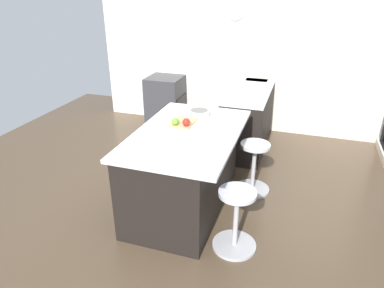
{
  "coord_description": "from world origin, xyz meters",
  "views": [
    {
      "loc": [
        3.06,
        1.13,
        2.41
      ],
      "look_at": [
        -0.19,
        0.07,
        0.8
      ],
      "focal_mm": 32.33,
      "sensor_mm": 36.0,
      "label": 1
    }
  ],
  "objects": [
    {
      "name": "ground_plane",
      "position": [
        0.0,
        0.0,
        0.0
      ],
      "size": [
        7.4,
        7.4,
        0.0
      ],
      "primitive_type": "plane",
      "color": "brown"
    },
    {
      "name": "oven_range",
      "position": [
        -2.5,
        -1.19,
        0.44
      ],
      "size": [
        0.6,
        0.61,
        0.89
      ],
      "color": "#38383D",
      "rests_on": "ground_plane"
    },
    {
      "name": "interior_partition_left",
      "position": [
        -2.85,
        -0.0,
        1.44
      ],
      "size": [
        0.15,
        4.92,
        2.88
      ],
      "color": "silver",
      "rests_on": "ground_plane"
    },
    {
      "name": "fruit_bowl",
      "position": [
        -0.69,
        -0.0,
        0.98
      ],
      "size": [
        0.26,
        0.26,
        0.07
      ],
      "color": "silver",
      "rests_on": "kitchen_island"
    },
    {
      "name": "apple_green",
      "position": [
        -0.28,
        -0.15,
        1.01
      ],
      "size": [
        0.08,
        0.08,
        0.08
      ],
      "primitive_type": "sphere",
      "color": "#609E2D",
      "rests_on": "cutting_board"
    },
    {
      "name": "cutting_board",
      "position": [
        -0.4,
        -0.1,
        0.95
      ],
      "size": [
        0.36,
        0.24,
        0.02
      ],
      "primitive_type": "cube",
      "color": "tan",
      "rests_on": "kitchen_island"
    },
    {
      "name": "kitchen_island",
      "position": [
        -0.19,
        -0.02,
        0.48
      ],
      "size": [
        1.74,
        1.09,
        0.94
      ],
      "color": "black",
      "rests_on": "ground_plane"
    },
    {
      "name": "apple_red",
      "position": [
        -0.29,
        -0.03,
        1.01
      ],
      "size": [
        0.09,
        0.09,
        0.09
      ],
      "primitive_type": "sphere",
      "color": "red",
      "rests_on": "cutting_board"
    },
    {
      "name": "sink_cabinet",
      "position": [
        -2.5,
        0.4,
        0.47
      ],
      "size": [
        2.47,
        0.6,
        1.2
      ],
      "color": "black",
      "rests_on": "ground_plane"
    },
    {
      "name": "stool_middle",
      "position": [
        0.36,
        0.7,
        0.31
      ],
      "size": [
        0.44,
        0.44,
        0.65
      ],
      "color": "#B7B7BC",
      "rests_on": "ground_plane"
    },
    {
      "name": "stool_by_window",
      "position": [
        -0.73,
        0.7,
        0.31
      ],
      "size": [
        0.44,
        0.44,
        0.65
      ],
      "color": "#B7B7BC",
      "rests_on": "ground_plane"
    }
  ]
}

